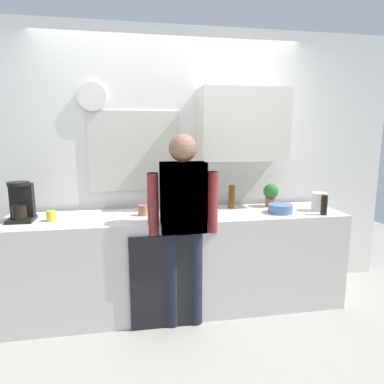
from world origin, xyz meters
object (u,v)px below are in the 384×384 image
(cup_terracotta_mug, at_px, (143,210))
(person_guest, at_px, (183,216))
(bottle_dark_sauce, at_px, (324,205))
(bottle_green_wine, at_px, (190,200))
(coffee_maker, at_px, (21,203))
(bottle_red_vinegar, at_px, (188,199))
(storage_canister, at_px, (319,202))
(mixing_bowl, at_px, (280,209))
(potted_plant, at_px, (271,193))
(bottle_amber_beer, at_px, (232,197))
(cup_yellow_cup, at_px, (51,216))
(person_at_sink, at_px, (183,216))

(cup_terracotta_mug, bearing_deg, person_guest, -45.58)
(bottle_dark_sauce, height_order, bottle_green_wine, bottle_green_wine)
(coffee_maker, height_order, bottle_green_wine, coffee_maker)
(bottle_red_vinegar, distance_m, storage_canister, 1.24)
(bottle_red_vinegar, height_order, mixing_bowl, bottle_red_vinegar)
(bottle_dark_sauce, xyz_separation_m, potted_plant, (-0.33, 0.41, 0.04))
(bottle_amber_beer, height_order, person_guest, person_guest)
(person_guest, bearing_deg, bottle_red_vinegar, -73.72)
(cup_terracotta_mug, height_order, storage_canister, storage_canister)
(coffee_maker, relative_size, mixing_bowl, 1.50)
(bottle_red_vinegar, relative_size, storage_canister, 1.29)
(bottle_green_wine, bearing_deg, bottle_amber_beer, 30.21)
(potted_plant, bearing_deg, bottle_green_wine, -161.48)
(bottle_red_vinegar, relative_size, cup_yellow_cup, 2.59)
(bottle_amber_beer, height_order, potted_plant, same)
(storage_canister, xyz_separation_m, person_guest, (-1.33, -0.22, -0.02))
(bottle_green_wine, bearing_deg, person_guest, -114.27)
(bottle_red_vinegar, bearing_deg, bottle_green_wine, -96.64)
(coffee_maker, bearing_deg, storage_canister, -2.07)
(cup_yellow_cup, distance_m, person_guest, 1.10)
(coffee_maker, xyz_separation_m, mixing_bowl, (2.24, -0.12, -0.11))
(bottle_red_vinegar, bearing_deg, cup_terracotta_mug, -163.32)
(potted_plant, relative_size, person_guest, 0.14)
(bottle_dark_sauce, height_order, cup_yellow_cup, bottle_dark_sauce)
(bottle_red_vinegar, relative_size, person_guest, 0.14)
(cup_yellow_cup, distance_m, mixing_bowl, 2.00)
(mixing_bowl, bearing_deg, cup_terracotta_mug, 174.32)
(cup_yellow_cup, xyz_separation_m, mixing_bowl, (2.00, -0.06, -0.00))
(potted_plant, bearing_deg, mixing_bowl, -94.81)
(bottle_dark_sauce, xyz_separation_m, bottle_amber_beer, (-0.74, 0.38, 0.03))
(potted_plant, distance_m, person_guest, 1.07)
(bottle_green_wine, height_order, bottle_amber_beer, bottle_green_wine)
(bottle_red_vinegar, height_order, cup_yellow_cup, bottle_red_vinegar)
(cup_terracotta_mug, bearing_deg, bottle_dark_sauce, -9.12)
(bottle_red_vinegar, xyz_separation_m, person_guest, (-0.11, -0.45, -0.05))
(mixing_bowl, bearing_deg, person_at_sink, -167.88)
(cup_terracotta_mug, xyz_separation_m, potted_plant, (1.27, 0.15, 0.09))
(potted_plant, bearing_deg, bottle_red_vinegar, -178.44)
(bottle_dark_sauce, height_order, person_guest, person_guest)
(bottle_dark_sauce, height_order, storage_canister, bottle_dark_sauce)
(bottle_amber_beer, distance_m, cup_terracotta_mug, 0.87)
(coffee_maker, bearing_deg, cup_terracotta_mug, 0.20)
(coffee_maker, relative_size, cup_terracotta_mug, 3.59)
(bottle_green_wine, distance_m, bottle_red_vinegar, 0.27)
(bottle_amber_beer, bearing_deg, cup_terracotta_mug, -171.57)
(coffee_maker, bearing_deg, bottle_amber_beer, 4.03)
(cup_terracotta_mug, relative_size, storage_canister, 0.54)
(bottle_amber_beer, height_order, person_at_sink, person_at_sink)
(bottle_dark_sauce, relative_size, bottle_amber_beer, 0.78)
(mixing_bowl, bearing_deg, cup_yellow_cup, 178.19)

